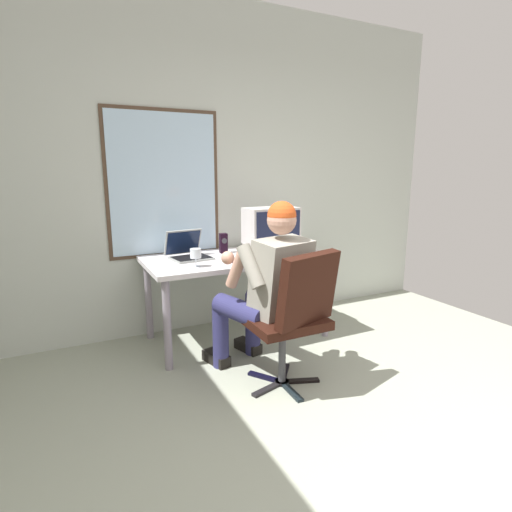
% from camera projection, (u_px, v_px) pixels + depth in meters
% --- Properties ---
extents(wall_rear, '(4.61, 0.08, 2.88)m').
position_uv_depth(wall_rear, '(224.00, 170.00, 3.72)').
color(wall_rear, beige).
rests_on(wall_rear, ground).
extents(desk, '(1.54, 0.78, 0.73)m').
position_uv_depth(desk, '(238.00, 265.00, 3.46)').
color(desk, gray).
rests_on(desk, ground).
extents(office_chair, '(0.56, 0.58, 0.95)m').
position_uv_depth(office_chair, '(294.00, 310.00, 2.62)').
color(office_chair, black).
rests_on(office_chair, ground).
extents(person_seated, '(0.65, 0.85, 1.25)m').
position_uv_depth(person_seated, '(266.00, 286.00, 2.80)').
color(person_seated, navy).
rests_on(person_seated, ground).
extents(crt_monitor, '(0.47, 0.27, 0.40)m').
position_uv_depth(crt_monitor, '(271.00, 226.00, 3.54)').
color(crt_monitor, beige).
rests_on(crt_monitor, desk).
extents(laptop, '(0.35, 0.36, 0.23)m').
position_uv_depth(laptop, '(188.00, 251.00, 3.36)').
color(laptop, gray).
rests_on(laptop, desk).
extents(wine_glass, '(0.08, 0.08, 0.14)m').
position_uv_depth(wine_glass, '(196.00, 254.00, 3.04)').
color(wine_glass, silver).
rests_on(wine_glass, desk).
extents(desk_speaker, '(0.07, 0.07, 0.17)m').
position_uv_depth(desk_speaker, '(223.00, 243.00, 3.56)').
color(desk_speaker, black).
rests_on(desk_speaker, desk).
extents(cd_case, '(0.17, 0.16, 0.01)m').
position_uv_depth(cd_case, '(239.00, 260.00, 3.26)').
color(cd_case, '#261B34').
rests_on(cd_case, desk).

